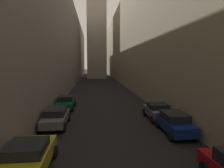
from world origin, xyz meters
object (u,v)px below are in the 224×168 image
parked_car_left_second (28,157)px  parked_car_right_third (175,123)px  parked_car_right_far (158,111)px  parked_car_left_third (56,117)px  parked_car_left_far (66,102)px

parked_car_left_second → parked_car_right_third: 9.85m
parked_car_right_far → parked_car_left_third: bearing=97.8°
parked_car_left_second → parked_car_right_far: bearing=-47.3°
parked_car_left_second → parked_car_right_far: 11.97m
parked_car_left_far → parked_car_right_far: 10.08m
parked_car_left_far → parked_car_right_far: parked_car_left_far is taller
parked_car_left_second → parked_car_right_third: bearing=-63.3°
parked_car_left_third → parked_car_right_third: bearing=-105.7°
parked_car_right_third → parked_car_right_far: 3.69m
parked_car_left_second → parked_car_right_third: size_ratio=1.03×
parked_car_left_far → parked_car_right_third: (8.80, -8.61, 0.02)m
parked_car_left_second → parked_car_right_far: (8.80, 8.12, -0.03)m
parked_car_left_third → parked_car_right_third: parked_car_right_third is taller
parked_car_left_second → parked_car_right_far: parked_car_left_second is taller
parked_car_left_far → parked_car_right_third: size_ratio=1.04×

